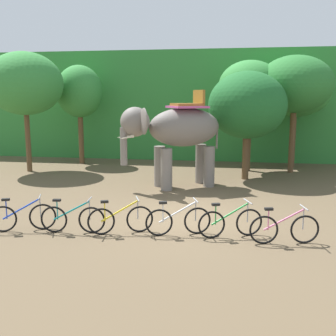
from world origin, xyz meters
The scene contains 15 objects.
ground_plane centered at (0.00, 0.00, 0.00)m, with size 80.00×80.00×0.00m, color brown.
foliage_hedge centered at (0.00, 13.83, 3.02)m, with size 36.00×6.00×6.05m, color #338438.
tree_center centered at (-8.32, 6.36, 4.11)m, with size 3.52×3.52×5.58m.
tree_center_right centered at (-6.70, 8.99, 3.77)m, with size 2.39×2.39×5.15m.
tree_center_left centered at (1.83, 6.12, 3.16)m, with size 3.29×3.29×4.59m.
tree_far_left centered at (1.98, 8.21, 4.00)m, with size 2.90×2.90×5.20m.
tree_left centered at (3.99, 8.11, 4.07)m, with size 3.45×3.45×5.39m.
tree_far_right centered at (4.24, 9.73, 3.69)m, with size 3.47×3.47×4.89m.
elephant centered at (-0.89, 4.11, 2.20)m, with size 4.07×3.20×3.78m.
bike_blue centered at (-4.15, -1.84, 0.39)m, with size 1.61×0.74×0.92m.
bike_teal centered at (-2.78, -1.78, 0.39)m, with size 1.71×0.52×0.92m.
bike_yellow centered at (-1.54, -1.63, 0.39)m, with size 1.61×0.74×0.92m.
bike_white centered at (-0.05, -1.50, 0.39)m, with size 1.64×0.69×0.92m.
bike_green centered at (1.28, -1.44, 0.39)m, with size 1.61×0.74×0.92m.
bike_pink centered at (2.56, -1.72, 0.39)m, with size 1.69×0.54×0.92m.
Camera 1 is at (1.30, -11.35, 3.50)m, focal length 43.12 mm.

